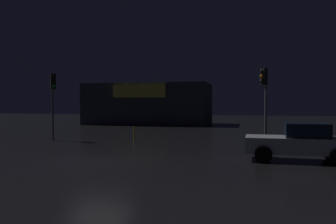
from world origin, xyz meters
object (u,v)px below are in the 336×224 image
object	(u,v)px
store_building	(149,104)
traffic_signal_opposite	(264,91)
car_near	(300,142)
traffic_signal_cross_left	(53,92)

from	to	relation	value
store_building	traffic_signal_opposite	distance (m)	23.60
store_building	traffic_signal_opposite	xyz separation A→B (m)	(12.62, -19.93, 0.72)
store_building	car_near	bearing A→B (deg)	-59.88
store_building	car_near	distance (m)	27.78
store_building	car_near	xyz separation A→B (m)	(13.92, -23.99, -1.59)
traffic_signal_cross_left	car_near	distance (m)	15.75
traffic_signal_opposite	car_near	world-z (taller)	traffic_signal_opposite
store_building	traffic_signal_cross_left	bearing A→B (deg)	-92.53
store_building	traffic_signal_opposite	bearing A→B (deg)	-57.66
car_near	store_building	bearing A→B (deg)	120.12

